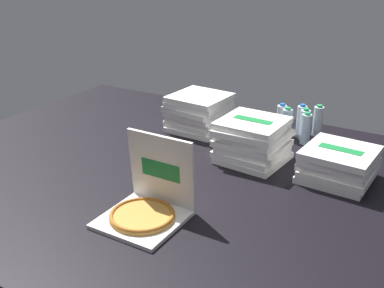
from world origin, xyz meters
TOP-DOWN VIEW (x-y plane):
  - ground_plane at (0.00, 0.00)m, footprint 3.20×2.40m
  - open_pizza_box at (0.16, -0.50)m, footprint 0.37×0.38m
  - pizza_stack_right_mid at (0.84, 0.37)m, footprint 0.40×0.41m
  - pizza_stack_center_near at (-0.22, 0.65)m, footprint 0.41×0.42m
  - pizza_stack_left_near at (0.32, 0.36)m, footprint 0.41×0.41m
  - water_bottle_0 at (0.43, 0.93)m, footprint 0.07×0.07m
  - water_bottle_1 at (0.48, 0.85)m, footprint 0.07×0.07m
  - water_bottle_2 at (0.54, 0.97)m, footprint 0.07×0.07m
  - water_bottle_3 at (0.37, 0.81)m, footprint 0.07×0.07m
  - water_bottle_4 at (0.31, 0.87)m, footprint 0.07×0.07m
  - water_bottle_5 at (0.52, 0.78)m, footprint 0.07×0.07m

SIDE VIEW (x-z plane):
  - ground_plane at x=0.00m, z-range -0.02..0.00m
  - open_pizza_box at x=0.16m, z-range -0.12..0.26m
  - pizza_stack_right_mid at x=0.84m, z-range 0.00..0.18m
  - water_bottle_0 at x=0.43m, z-range -0.01..0.21m
  - water_bottle_1 at x=0.48m, z-range -0.01..0.21m
  - water_bottle_2 at x=0.54m, z-range -0.01..0.21m
  - water_bottle_3 at x=0.37m, z-range -0.01..0.21m
  - water_bottle_4 at x=0.31m, z-range -0.01..0.21m
  - water_bottle_5 at x=0.52m, z-range -0.01..0.21m
  - pizza_stack_center_near at x=-0.22m, z-range 0.00..0.26m
  - pizza_stack_left_near at x=0.32m, z-range 0.00..0.26m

